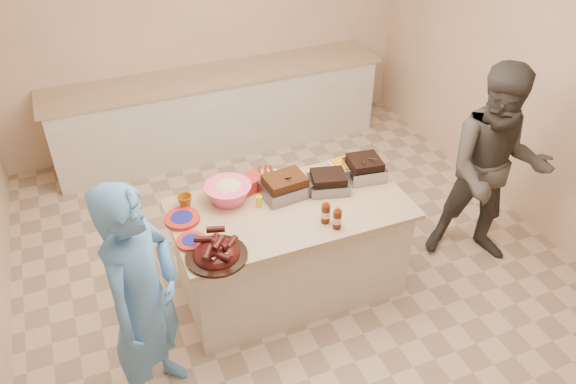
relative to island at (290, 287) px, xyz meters
name	(u,v)px	position (x,y,z in m)	size (l,w,h in m)	color
room	(299,271)	(0.14, 0.14, 0.00)	(4.50, 5.00, 2.70)	beige
back_counter	(219,112)	(0.14, 2.34, 0.45)	(3.60, 0.64, 0.90)	beige
island	(290,287)	(0.00, 0.00, 0.00)	(1.74, 0.92, 0.82)	beige
rib_platter	(217,257)	(-0.66, -0.31, 0.82)	(0.41, 0.41, 0.16)	#3D0D0B
pulled_pork_tray	(285,195)	(0.02, 0.15, 0.82)	(0.35, 0.26, 0.11)	#47230F
brisket_tray	(328,189)	(0.35, 0.09, 0.82)	(0.30, 0.25, 0.09)	black
roasting_pan	(364,176)	(0.69, 0.14, 0.82)	(0.28, 0.28, 0.11)	gray
coleslaw_bowl	(229,201)	(-0.40, 0.24, 0.82)	(0.35, 0.35, 0.24)	#FE5088
sausage_plate	(272,181)	(0.00, 0.36, 0.82)	(0.30, 0.30, 0.05)	silver
mac_cheese_dish	(347,168)	(0.63, 0.30, 0.82)	(0.27, 0.20, 0.07)	#E39F0E
bbq_bottle_a	(325,222)	(0.16, -0.26, 0.82)	(0.06, 0.06, 0.18)	#42190B
bbq_bottle_b	(337,228)	(0.20, -0.35, 0.82)	(0.06, 0.06, 0.18)	#42190B
mustard_bottle	(259,206)	(-0.21, 0.09, 0.82)	(0.04, 0.04, 0.12)	yellow
sauce_bowl	(281,188)	(0.02, 0.24, 0.82)	(0.12, 0.04, 0.12)	silver
plate_stack_large	(182,220)	(-0.77, 0.15, 0.82)	(0.25, 0.25, 0.03)	#A82319
plate_stack_small	(191,243)	(-0.78, -0.11, 0.82)	(0.20, 0.20, 0.03)	#A82319
plastic_cup	(186,207)	(-0.71, 0.29, 0.82)	(0.11, 0.10, 0.11)	#9A520C
basket_stack	(249,189)	(-0.20, 0.33, 0.82)	(0.21, 0.16, 0.10)	#A82319
guest_gray	(473,253)	(1.65, -0.24, 0.00)	(0.85, 1.75, 0.66)	#43403C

